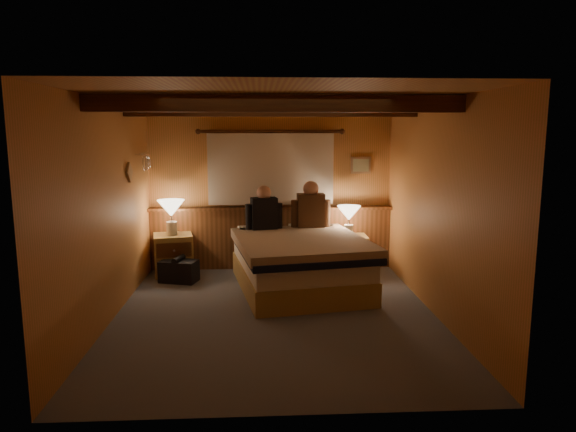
{
  "coord_description": "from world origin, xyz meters",
  "views": [
    {
      "loc": [
        -0.16,
        -5.55,
        2.05
      ],
      "look_at": [
        0.16,
        0.4,
        1.07
      ],
      "focal_mm": 32.0,
      "sensor_mm": 36.0,
      "label": 1
    }
  ],
  "objects": [
    {
      "name": "curtain_window",
      "position": [
        0.0,
        2.03,
        1.52
      ],
      "size": [
        2.18,
        0.09,
        1.11
      ],
      "color": "#4D2E13",
      "rests_on": "wall_back"
    },
    {
      "name": "person_right",
      "position": [
        0.56,
        1.67,
        0.97
      ],
      "size": [
        0.57,
        0.24,
        0.69
      ],
      "rotation": [
        0.0,
        0.0,
        0.04
      ],
      "color": "#482E1C",
      "rests_on": "bed"
    },
    {
      "name": "wall_back",
      "position": [
        0.0,
        2.1,
        1.2
      ],
      "size": [
        3.6,
        0.0,
        3.6
      ],
      "primitive_type": "plane",
      "rotation": [
        1.57,
        0.0,
        0.0
      ],
      "color": "#CB8049",
      "rests_on": "floor"
    },
    {
      "name": "wall_front",
      "position": [
        0.0,
        -2.1,
        1.2
      ],
      "size": [
        3.6,
        0.0,
        3.6
      ],
      "primitive_type": "plane",
      "rotation": [
        -1.57,
        0.0,
        0.0
      ],
      "color": "#CB8049",
      "rests_on": "floor"
    },
    {
      "name": "bed",
      "position": [
        0.34,
        0.96,
        0.36
      ],
      "size": [
        1.88,
        2.28,
        0.7
      ],
      "rotation": [
        0.0,
        0.0,
        0.17
      ],
      "color": "tan",
      "rests_on": "floor"
    },
    {
      "name": "lamp_right",
      "position": [
        1.11,
        1.66,
        0.86
      ],
      "size": [
        0.34,
        0.34,
        0.44
      ],
      "color": "silver",
      "rests_on": "nightstand_right"
    },
    {
      "name": "framed_print",
      "position": [
        1.35,
        2.08,
        1.55
      ],
      "size": [
        0.3,
        0.04,
        0.25
      ],
      "color": "#A47952",
      "rests_on": "wall_back"
    },
    {
      "name": "wall_right",
      "position": [
        1.8,
        0.0,
        1.2
      ],
      "size": [
        0.0,
        4.2,
        4.2
      ],
      "primitive_type": "plane",
      "rotation": [
        1.57,
        0.0,
        -1.57
      ],
      "color": "#CB8049",
      "rests_on": "floor"
    },
    {
      "name": "nightstand_right",
      "position": [
        1.14,
        1.7,
        0.28
      ],
      "size": [
        0.51,
        0.46,
        0.55
      ],
      "rotation": [
        0.0,
        0.0,
        -0.02
      ],
      "color": "tan",
      "rests_on": "floor"
    },
    {
      "name": "coat_rail",
      "position": [
        -1.72,
        1.58,
        1.67
      ],
      "size": [
        0.05,
        0.55,
        0.24
      ],
      "color": "white",
      "rests_on": "wall_left"
    },
    {
      "name": "person_left",
      "position": [
        -0.11,
        1.55,
        0.95
      ],
      "size": [
        0.52,
        0.27,
        0.64
      ],
      "rotation": [
        0.0,
        0.0,
        0.19
      ],
      "color": "black",
      "rests_on": "bed"
    },
    {
      "name": "ceiling",
      "position": [
        0.0,
        0.0,
        2.4
      ],
      "size": [
        4.2,
        4.2,
        0.0
      ],
      "primitive_type": "plane",
      "rotation": [
        3.14,
        0.0,
        0.0
      ],
      "color": "tan",
      "rests_on": "wall_back"
    },
    {
      "name": "wainscot",
      "position": [
        0.0,
        2.04,
        0.49
      ],
      "size": [
        3.6,
        0.23,
        0.94
      ],
      "color": "brown",
      "rests_on": "wall_back"
    },
    {
      "name": "ceiling_beams",
      "position": [
        0.0,
        0.15,
        2.31
      ],
      "size": [
        3.6,
        1.65,
        0.16
      ],
      "color": "#4D2E13",
      "rests_on": "ceiling"
    },
    {
      "name": "duffel_bag",
      "position": [
        -1.29,
        1.37,
        0.16
      ],
      "size": [
        0.56,
        0.42,
        0.36
      ],
      "rotation": [
        0.0,
        0.0,
        -0.28
      ],
      "color": "black",
      "rests_on": "floor"
    },
    {
      "name": "nightstand_left",
      "position": [
        -1.42,
        1.73,
        0.3
      ],
      "size": [
        0.63,
        0.58,
        0.59
      ],
      "rotation": [
        0.0,
        0.0,
        0.21
      ],
      "color": "tan",
      "rests_on": "floor"
    },
    {
      "name": "wall_left",
      "position": [
        -1.8,
        0.0,
        1.2
      ],
      "size": [
        0.0,
        4.2,
        4.2
      ],
      "primitive_type": "plane",
      "rotation": [
        1.57,
        0.0,
        1.57
      ],
      "color": "#CB8049",
      "rests_on": "floor"
    },
    {
      "name": "lamp_left",
      "position": [
        -1.43,
        1.72,
        0.94
      ],
      "size": [
        0.38,
        0.38,
        0.5
      ],
      "color": "silver",
      "rests_on": "nightstand_left"
    },
    {
      "name": "floor",
      "position": [
        0.0,
        0.0,
        0.0
      ],
      "size": [
        4.2,
        4.2,
        0.0
      ],
      "primitive_type": "plane",
      "color": "#484D55",
      "rests_on": "ground"
    }
  ]
}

